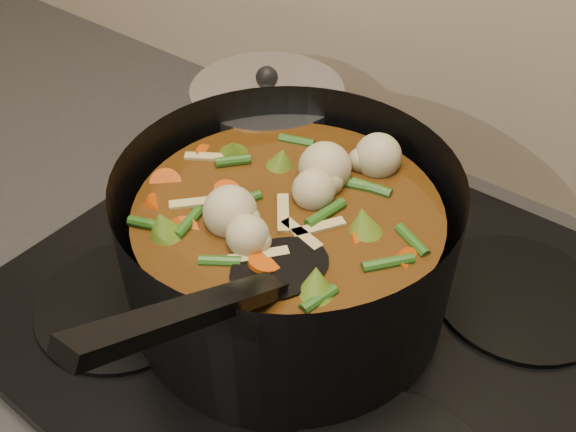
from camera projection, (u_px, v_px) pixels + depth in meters
The scene contains 3 objects.
stovetop at pixel (322, 307), 0.67m from camera, with size 0.62×0.54×0.03m.
stockpot at pixel (288, 246), 0.62m from camera, with size 0.37×0.45×0.24m.
saucepan at pixel (268, 131), 0.80m from camera, with size 0.18×0.18×0.15m.
Camera 1 is at (0.24, 1.56, 1.44)m, focal length 40.00 mm.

